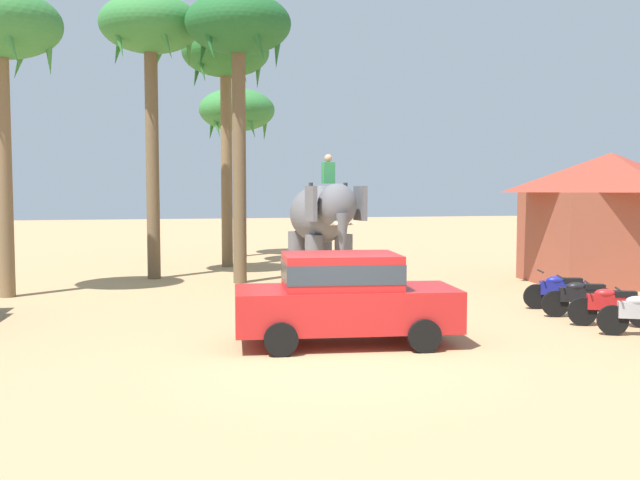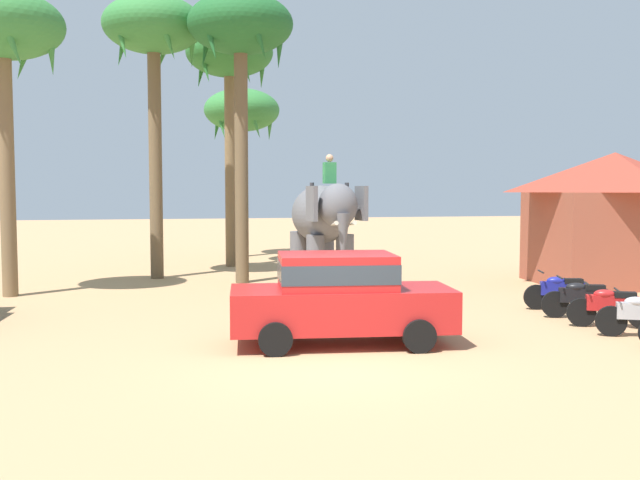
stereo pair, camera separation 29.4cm
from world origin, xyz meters
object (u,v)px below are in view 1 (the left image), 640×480
Objects in this scene: motorcycle_fourth_in_row at (612,305)px; palm_tree_leaning_seaward at (0,33)px; car_sedan_foreground at (344,295)px; palm_tree_far_back at (237,114)px; motorcycle_end_of_row at (561,290)px; roadside_hut at (610,214)px; palm_tree_left_of_road at (150,34)px; palm_tree_near_hut at (238,33)px; elephant_with_mahout at (322,220)px; palm_tree_behind_elephant at (226,60)px; motorcycle_far_in_row at (583,297)px.

motorcycle_fourth_in_row is 0.21× the size of palm_tree_leaning_seaward.
palm_tree_far_back reaches higher than car_sedan_foreground.
car_sedan_foreground is 2.52× the size of motorcycle_fourth_in_row.
car_sedan_foreground is at bearing -90.58° from palm_tree_far_back.
motorcycle_end_of_row is 0.33× the size of roadside_hut.
palm_tree_far_back is (3.56, 7.07, -1.73)m from palm_tree_left_of_road.
motorcycle_fourth_in_row is 13.29m from palm_tree_near_hut.
palm_tree_left_of_road is at bearing 145.70° from elephant_with_mahout.
motorcycle_fourth_in_row is 0.19× the size of palm_tree_behind_elephant.
motorcycle_fourth_in_row is 19.45m from palm_tree_far_back.
palm_tree_behind_elephant is (-2.11, 6.37, 5.64)m from elephant_with_mahout.
motorcycle_end_of_row is 17.49m from palm_tree_far_back.
motorcycle_fourth_in_row is 0.97× the size of motorcycle_end_of_row.
palm_tree_behind_elephant is at bearing -102.38° from palm_tree_far_back.
palm_tree_near_hut is (-6.74, 8.96, 7.14)m from motorcycle_fourth_in_row.
motorcycle_fourth_in_row is at bearing 3.56° from car_sedan_foreground.
palm_tree_behind_elephant is 4.77m from palm_tree_near_hut.
palm_tree_behind_elephant is (-0.69, 14.10, 6.70)m from car_sedan_foreground.
palm_tree_near_hut is (-6.93, 6.72, 7.14)m from motorcycle_end_of_row.
elephant_with_mahout is at bearing 79.60° from car_sedan_foreground.
motorcycle_far_in_row is 6.81m from roadside_hut.
car_sedan_foreground is 0.53× the size of palm_tree_leaning_seaward.
motorcycle_fourth_in_row is at bearing -29.38° from palm_tree_leaning_seaward.
roadside_hut reaches higher than motorcycle_end_of_row.
palm_tree_left_of_road is (-4.80, 3.27, 5.81)m from elephant_with_mahout.
elephant_with_mahout is at bearing -35.79° from palm_tree_near_hut.
palm_tree_leaning_seaward is (-7.24, 7.79, 6.06)m from car_sedan_foreground.
palm_tree_leaning_seaward is at bearing 175.98° from roadside_hut.
elephant_with_mahout is 6.24m from palm_tree_near_hut.
elephant_with_mahout is 7.88m from motorcycle_far_in_row.
motorcycle_fourth_in_row is (5.95, 0.37, -0.46)m from car_sedan_foreground.
palm_tree_far_back is 15.75m from roadside_hut.
palm_tree_left_of_road is at bearing 161.88° from roadside_hut.
palm_tree_behind_elephant is at bearing 115.79° from motorcycle_fourth_in_row.
elephant_with_mahout is 0.73× the size of roadside_hut.
roadside_hut reaches higher than motorcycle_fourth_in_row.
palm_tree_leaning_seaward reaches higher than elephant_with_mahout.
palm_tree_behind_elephant is at bearing 145.30° from roadside_hut.
palm_tree_left_of_road is at bearing 138.58° from motorcycle_end_of_row.
palm_tree_far_back is (-5.79, 16.59, 5.61)m from motorcycle_far_in_row.
motorcycle_fourth_in_row is 2.25m from motorcycle_end_of_row.
car_sedan_foreground is at bearing -156.96° from motorcycle_end_of_row.
palm_tree_leaning_seaward reaches higher than motorcycle_fourth_in_row.
palm_tree_behind_elephant is (-6.83, 11.49, 7.16)m from motorcycle_end_of_row.
palm_tree_near_hut is 1.08× the size of palm_tree_leaning_seaward.
motorcycle_end_of_row is 0.19× the size of palm_tree_left_of_road.
palm_tree_near_hut is at bearing -91.31° from palm_tree_behind_elephant.
motorcycle_far_in_row is 15.96m from palm_tree_behind_elephant.
motorcycle_fourth_in_row is 7.69m from roadside_hut.
roadside_hut is (4.24, 6.20, 1.66)m from motorcycle_fourth_in_row.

